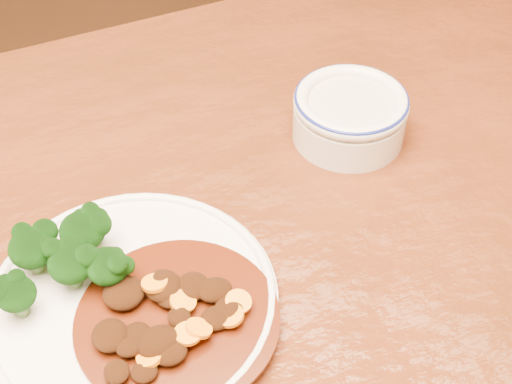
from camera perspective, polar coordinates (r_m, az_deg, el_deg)
name	(u,v)px	position (r m, az deg, el deg)	size (l,w,h in m)	color
dinner_plate	(132,300)	(0.59, -9.91, -8.53)	(0.24, 0.24, 0.01)	white
broccoli_florets	(64,257)	(0.60, -15.11, -5.02)	(0.10, 0.08, 0.04)	#5F8E49
mince_stew	(171,317)	(0.56, -6.84, -9.87)	(0.16, 0.16, 0.02)	#4E1C08
dip_bowl	(350,114)	(0.72, 7.51, 6.22)	(0.12, 0.12, 0.05)	silver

